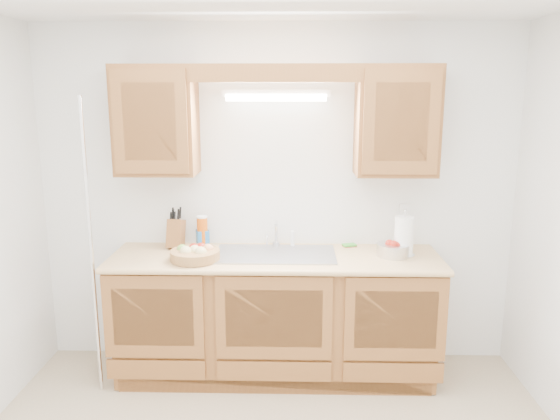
{
  "coord_description": "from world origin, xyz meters",
  "views": [
    {
      "loc": [
        0.12,
        -2.47,
        2.02
      ],
      "look_at": [
        0.04,
        0.85,
        1.3
      ],
      "focal_mm": 35.0,
      "sensor_mm": 36.0,
      "label": 1
    }
  ],
  "objects_px": {
    "fruit_basket": "(195,253)",
    "apple_bowl": "(393,249)",
    "knife_block": "(176,233)",
    "paper_towel": "(404,236)"
  },
  "relations": [
    {
      "from": "fruit_basket",
      "to": "apple_bowl",
      "type": "relative_size",
      "value": 1.53
    },
    {
      "from": "knife_block",
      "to": "apple_bowl",
      "type": "height_order",
      "value": "knife_block"
    },
    {
      "from": "fruit_basket",
      "to": "knife_block",
      "type": "bearing_deg",
      "value": 122.34
    },
    {
      "from": "fruit_basket",
      "to": "knife_block",
      "type": "relative_size",
      "value": 1.36
    },
    {
      "from": "paper_towel",
      "to": "knife_block",
      "type": "bearing_deg",
      "value": 174.14
    },
    {
      "from": "knife_block",
      "to": "apple_bowl",
      "type": "relative_size",
      "value": 1.13
    },
    {
      "from": "knife_block",
      "to": "paper_towel",
      "type": "bearing_deg",
      "value": 1.7
    },
    {
      "from": "knife_block",
      "to": "paper_towel",
      "type": "xyz_separation_m",
      "value": [
        1.63,
        -0.17,
        0.03
      ]
    },
    {
      "from": "fruit_basket",
      "to": "paper_towel",
      "type": "height_order",
      "value": "paper_towel"
    },
    {
      "from": "knife_block",
      "to": "fruit_basket",
      "type": "bearing_deg",
      "value": -50.1
    }
  ]
}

